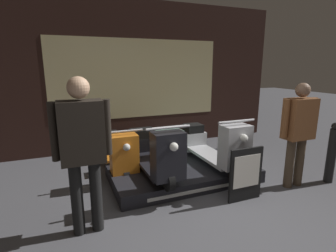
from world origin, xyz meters
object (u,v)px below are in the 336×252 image
(scooter_backrow_1, at_px, (157,147))
(price_sign_board, at_px, (246,174))
(scooter_display_right, at_px, (212,145))
(street_bollard, at_px, (332,153))
(person_left_browsing, at_px, (83,144))
(scooter_display_left, at_px, (153,153))
(person_right_browsing, at_px, (299,127))
(scooter_backrow_0, at_px, (117,152))

(scooter_backrow_1, height_order, price_sign_board, scooter_backrow_1)
(scooter_display_right, distance_m, street_bollard, 1.87)
(person_left_browsing, height_order, price_sign_board, person_left_browsing)
(person_left_browsing, relative_size, street_bollard, 1.77)
(price_sign_board, bearing_deg, scooter_display_right, 88.28)
(scooter_display_left, relative_size, scooter_display_right, 1.00)
(scooter_backrow_1, relative_size, person_right_browsing, 1.08)
(scooter_backrow_1, bearing_deg, price_sign_board, -69.15)
(person_left_browsing, bearing_deg, scooter_backrow_1, 49.30)
(scooter_backrow_0, distance_m, person_left_browsing, 1.91)
(person_right_browsing, bearing_deg, scooter_display_left, 157.67)
(scooter_display_left, height_order, scooter_backrow_0, scooter_display_left)
(scooter_backrow_0, bearing_deg, price_sign_board, -50.75)
(price_sign_board, bearing_deg, person_left_browsing, 177.50)
(street_bollard, bearing_deg, scooter_display_left, 160.59)
(scooter_display_right, bearing_deg, person_right_browsing, -40.64)
(scooter_display_left, height_order, scooter_display_right, same)
(street_bollard, bearing_deg, person_left_browsing, 178.28)
(scooter_display_right, bearing_deg, street_bollard, -30.18)
(scooter_display_left, xyz_separation_m, price_sign_board, (1.02, -0.92, -0.15))
(person_right_browsing, xyz_separation_m, price_sign_board, (-0.99, -0.09, -0.56))
(scooter_backrow_1, distance_m, person_left_browsing, 2.29)
(scooter_display_right, xyz_separation_m, scooter_backrow_1, (-0.69, 0.83, -0.20))
(scooter_display_left, relative_size, scooter_backrow_1, 1.00)
(scooter_backrow_1, bearing_deg, person_left_browsing, -130.70)
(scooter_display_right, xyz_separation_m, person_right_browsing, (0.96, -0.83, 0.41))
(scooter_display_left, distance_m, price_sign_board, 1.38)
(person_right_browsing, xyz_separation_m, street_bollard, (0.65, -0.11, -0.46))
(scooter_display_right, bearing_deg, scooter_display_left, 180.00)
(person_right_browsing, bearing_deg, person_left_browsing, -180.00)
(scooter_backrow_1, bearing_deg, street_bollard, -37.43)
(scooter_display_left, distance_m, person_right_browsing, 2.21)
(price_sign_board, height_order, street_bollard, street_bollard)
(street_bollard, bearing_deg, scooter_backrow_1, 142.57)
(scooter_display_left, bearing_deg, street_bollard, -19.41)
(scooter_backrow_0, bearing_deg, scooter_display_right, -29.64)
(scooter_backrow_0, distance_m, person_right_browsing, 2.99)
(scooter_display_left, relative_size, person_left_browsing, 0.99)
(person_left_browsing, bearing_deg, scooter_display_right, 21.36)
(scooter_display_left, xyz_separation_m, person_left_browsing, (-1.06, -0.83, 0.50))
(scooter_backrow_0, height_order, person_right_browsing, person_right_browsing)
(scooter_backrow_1, distance_m, person_right_browsing, 2.42)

